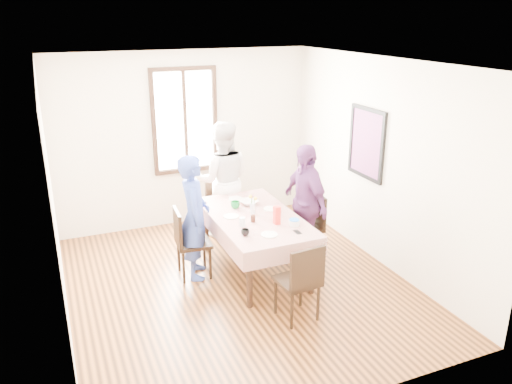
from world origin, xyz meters
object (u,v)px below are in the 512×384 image
Objects in this scene: chair_left at (194,243)px; person_far at (223,181)px; person_left at (194,217)px; chair_near at (297,280)px; chair_right at (305,227)px; person_right at (305,203)px; dining_table at (255,243)px; chair_far at (224,207)px.

chair_left is 0.52× the size of person_far.
chair_near is at bearing -136.23° from person_left.
chair_right is 0.35m from person_right.
chair_far reaches higher than dining_table.
person_far is (0.75, 1.02, 0.08)m from person_left.
chair_far is 1.33m from person_left.
chair_left is 1.56m from person_right.
dining_table is 1.93× the size of chair_near.
person_left is at bearing 167.62° from dining_table.
person_right is at bearing 94.98° from chair_right.
chair_right is at bearing 4.07° from dining_table.
chair_near is 1.60m from person_left.
chair_left is at bearing 105.11° from person_left.
dining_table is at bearing 99.06° from chair_right.
chair_far is 1.00× the size of chair_near.
person_right is at bearing -79.08° from person_left.
person_left is at bearing 69.86° from person_far.
dining_table is 0.78m from chair_right.
person_far is (-0.77, 1.13, 0.42)m from chair_right.
chair_right is 1.48m from chair_near.
chair_near is 0.52× the size of person_far.
chair_right is (0.77, 0.05, 0.08)m from dining_table.
chair_left is 1.57m from chair_near.
chair_near is at bearing -90.00° from dining_table.
chair_far is (-0.77, 1.15, 0.00)m from chair_right.
person_right is (0.75, -1.15, 0.35)m from chair_far.
person_left is (-1.52, 0.11, 0.35)m from chair_right.
chair_right is 0.52× the size of person_far.
person_right is at bearing 4.19° from dining_table.
person_far reaches higher than dining_table.
chair_right is 1.38m from chair_far.
chair_left is 0.57× the size of person_left.
chair_left is at bearing 69.12° from person_far.
chair_near is at bearing 33.74° from chair_left.
person_right reaches higher than chair_near.
chair_left is 1.34m from person_far.
person_left is (-0.75, 1.37, 0.35)m from chair_near.
chair_far is at bearing 38.75° from chair_right.
person_left reaches higher than chair_far.
dining_table is 1.09× the size of person_right.
person_far is at bearing -150.20° from person_right.
chair_left and chair_right have the same top height.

